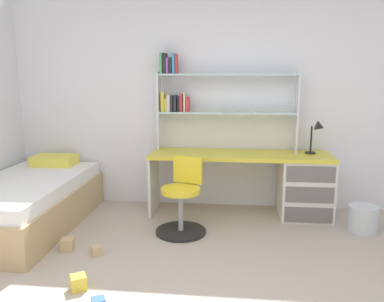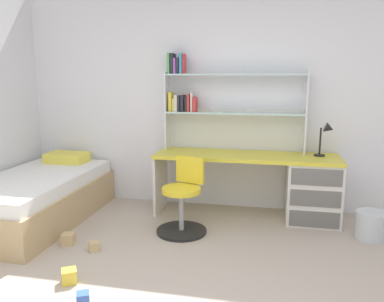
{
  "view_description": "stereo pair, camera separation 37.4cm",
  "coord_description": "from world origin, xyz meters",
  "px_view_note": "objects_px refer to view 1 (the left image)",
  "views": [
    {
      "loc": [
        0.17,
        -2.16,
        1.58
      ],
      "look_at": [
        -0.22,
        1.5,
        0.87
      ],
      "focal_mm": 35.8,
      "sensor_mm": 36.0,
      "label": 1
    },
    {
      "loc": [
        0.54,
        -2.1,
        1.58
      ],
      "look_at": [
        -0.22,
        1.5,
        0.87
      ],
      "focal_mm": 35.8,
      "sensor_mm": 36.0,
      "label": 2
    }
  ],
  "objects_px": {
    "desk_lamp": "(318,132)",
    "waste_bin": "(363,219)",
    "toy_block_natural_5": "(68,244)",
    "bookshelf_hutch": "(206,95)",
    "swivel_chair": "(182,204)",
    "toy_block_natural_4": "(96,251)",
    "toy_block_yellow_3": "(79,282)",
    "bed_platform": "(27,203)",
    "desk": "(287,182)"
  },
  "relations": [
    {
      "from": "swivel_chair",
      "to": "toy_block_natural_5",
      "type": "xyz_separation_m",
      "value": [
        -1.0,
        -0.55,
        -0.25
      ]
    },
    {
      "from": "desk",
      "to": "waste_bin",
      "type": "bearing_deg",
      "value": -28.25
    },
    {
      "from": "bed_platform",
      "to": "swivel_chair",
      "type": "bearing_deg",
      "value": 1.12
    },
    {
      "from": "swivel_chair",
      "to": "toy_block_natural_5",
      "type": "relative_size",
      "value": 6.94
    },
    {
      "from": "toy_block_natural_4",
      "to": "toy_block_natural_5",
      "type": "bearing_deg",
      "value": 165.77
    },
    {
      "from": "swivel_chair",
      "to": "toy_block_natural_4",
      "type": "bearing_deg",
      "value": -138.33
    },
    {
      "from": "desk",
      "to": "toy_block_natural_5",
      "type": "bearing_deg",
      "value": -151.72
    },
    {
      "from": "bed_platform",
      "to": "toy_block_yellow_3",
      "type": "height_order",
      "value": "bed_platform"
    },
    {
      "from": "bookshelf_hutch",
      "to": "toy_block_yellow_3",
      "type": "bearing_deg",
      "value": -112.51
    },
    {
      "from": "waste_bin",
      "to": "toy_block_natural_5",
      "type": "bearing_deg",
      "value": -165.18
    },
    {
      "from": "swivel_chair",
      "to": "bed_platform",
      "type": "height_order",
      "value": "swivel_chair"
    },
    {
      "from": "waste_bin",
      "to": "bookshelf_hutch",
      "type": "bearing_deg",
      "value": 161.32
    },
    {
      "from": "desk",
      "to": "desk_lamp",
      "type": "distance_m",
      "value": 0.66
    },
    {
      "from": "desk",
      "to": "bed_platform",
      "type": "relative_size",
      "value": 1.08
    },
    {
      "from": "bed_platform",
      "to": "toy_block_yellow_3",
      "type": "bearing_deg",
      "value": -47.95
    },
    {
      "from": "swivel_chair",
      "to": "toy_block_natural_4",
      "type": "xyz_separation_m",
      "value": [
        -0.7,
        -0.62,
        -0.26
      ]
    },
    {
      "from": "bookshelf_hutch",
      "to": "waste_bin",
      "type": "relative_size",
      "value": 5.45
    },
    {
      "from": "bookshelf_hutch",
      "to": "waste_bin",
      "type": "xyz_separation_m",
      "value": [
        1.69,
        -0.57,
        -1.25
      ]
    },
    {
      "from": "waste_bin",
      "to": "toy_block_yellow_3",
      "type": "relative_size",
      "value": 2.72
    },
    {
      "from": "swivel_chair",
      "to": "desk_lamp",
      "type": "bearing_deg",
      "value": 24.48
    },
    {
      "from": "desk_lamp",
      "to": "swivel_chair",
      "type": "bearing_deg",
      "value": -155.52
    },
    {
      "from": "desk_lamp",
      "to": "desk",
      "type": "bearing_deg",
      "value": -169.98
    },
    {
      "from": "swivel_chair",
      "to": "waste_bin",
      "type": "height_order",
      "value": "swivel_chair"
    },
    {
      "from": "toy_block_natural_4",
      "to": "toy_block_natural_5",
      "type": "relative_size",
      "value": 0.79
    },
    {
      "from": "toy_block_yellow_3",
      "to": "desk",
      "type": "bearing_deg",
      "value": 45.19
    },
    {
      "from": "swivel_chair",
      "to": "bed_platform",
      "type": "xyz_separation_m",
      "value": [
        -1.67,
        -0.03,
        -0.04
      ]
    },
    {
      "from": "desk",
      "to": "desk_lamp",
      "type": "relative_size",
      "value": 5.38
    },
    {
      "from": "bookshelf_hutch",
      "to": "desk_lamp",
      "type": "bearing_deg",
      "value": -5.53
    },
    {
      "from": "desk",
      "to": "swivel_chair",
      "type": "bearing_deg",
      "value": -151.97
    },
    {
      "from": "desk_lamp",
      "to": "waste_bin",
      "type": "xyz_separation_m",
      "value": [
        0.42,
        -0.45,
        -0.84
      ]
    },
    {
      "from": "desk",
      "to": "bookshelf_hutch",
      "type": "relative_size",
      "value": 1.26
    },
    {
      "from": "desk",
      "to": "swivel_chair",
      "type": "relative_size",
      "value": 2.67
    },
    {
      "from": "swivel_chair",
      "to": "bed_platform",
      "type": "bearing_deg",
      "value": -178.88
    },
    {
      "from": "toy_block_natural_4",
      "to": "desk_lamp",
      "type": "bearing_deg",
      "value": 30.81
    },
    {
      "from": "bookshelf_hutch",
      "to": "toy_block_natural_5",
      "type": "relative_size",
      "value": 14.67
    },
    {
      "from": "desk",
      "to": "desk_lamp",
      "type": "xyz_separation_m",
      "value": [
        0.32,
        0.06,
        0.57
      ]
    },
    {
      "from": "toy_block_yellow_3",
      "to": "toy_block_natural_4",
      "type": "bearing_deg",
      "value": 96.55
    },
    {
      "from": "desk_lamp",
      "to": "toy_block_natural_4",
      "type": "height_order",
      "value": "desk_lamp"
    },
    {
      "from": "toy_block_yellow_3",
      "to": "toy_block_natural_5",
      "type": "xyz_separation_m",
      "value": [
        -0.37,
        0.64,
        0.0
      ]
    },
    {
      "from": "toy_block_natural_4",
      "to": "bed_platform",
      "type": "bearing_deg",
      "value": 148.75
    },
    {
      "from": "bookshelf_hutch",
      "to": "toy_block_natural_5",
      "type": "xyz_separation_m",
      "value": [
        -1.18,
        -1.33,
        -1.33
      ]
    },
    {
      "from": "desk",
      "to": "toy_block_yellow_3",
      "type": "xyz_separation_m",
      "value": [
        -1.78,
        -1.79,
        -0.35
      ]
    },
    {
      "from": "toy_block_natural_5",
      "to": "bookshelf_hutch",
      "type": "bearing_deg",
      "value": 48.42
    },
    {
      "from": "desk",
      "to": "bed_platform",
      "type": "bearing_deg",
      "value": -167.17
    },
    {
      "from": "toy_block_yellow_3",
      "to": "toy_block_natural_5",
      "type": "bearing_deg",
      "value": 119.98
    },
    {
      "from": "desk_lamp",
      "to": "bed_platform",
      "type": "height_order",
      "value": "desk_lamp"
    },
    {
      "from": "waste_bin",
      "to": "bed_platform",
      "type": "bearing_deg",
      "value": -176.0
    },
    {
      "from": "swivel_chair",
      "to": "waste_bin",
      "type": "relative_size",
      "value": 2.58
    },
    {
      "from": "bed_platform",
      "to": "toy_block_natural_4",
      "type": "height_order",
      "value": "bed_platform"
    },
    {
      "from": "toy_block_yellow_3",
      "to": "swivel_chair",
      "type": "bearing_deg",
      "value": 61.74
    }
  ]
}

